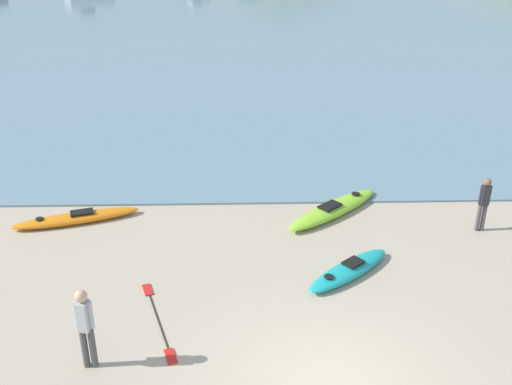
# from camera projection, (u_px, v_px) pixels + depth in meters

# --- Properties ---
(bay_water) EXTENTS (160.00, 70.00, 0.06)m
(bay_water) POSITION_uv_depth(u_px,v_px,m) (259.00, 11.00, 48.87)
(bay_water) COLOR slate
(bay_water) RESTS_ON ground_plane
(kayak_on_sand_0) EXTENTS (3.41, 1.55, 0.31)m
(kayak_on_sand_0) POSITION_uv_depth(u_px,v_px,m) (76.00, 218.00, 16.30)
(kayak_on_sand_0) COLOR orange
(kayak_on_sand_0) RESTS_ON ground_plane
(kayak_on_sand_2) EXTENTS (3.11, 2.89, 0.34)m
(kayak_on_sand_2) POSITION_uv_depth(u_px,v_px,m) (334.00, 209.00, 16.74)
(kayak_on_sand_2) COLOR #8CCC2D
(kayak_on_sand_2) RESTS_ON ground_plane
(kayak_on_sand_3) EXTENTS (2.40, 2.19, 0.30)m
(kayak_on_sand_3) POSITION_uv_depth(u_px,v_px,m) (349.00, 270.00, 13.99)
(kayak_on_sand_3) COLOR teal
(kayak_on_sand_3) RESTS_ON ground_plane
(person_near_foreground) EXTENTS (0.34, 0.27, 1.70)m
(person_near_foreground) POSITION_uv_depth(u_px,v_px,m) (85.00, 324.00, 10.84)
(person_near_foreground) COLOR #4C4C4C
(person_near_foreground) RESTS_ON ground_plane
(person_near_waterline) EXTENTS (0.31, 0.21, 1.51)m
(person_near_waterline) POSITION_uv_depth(u_px,v_px,m) (484.00, 201.00, 15.58)
(person_near_waterline) COLOR #4C4C4C
(person_near_waterline) RESTS_ON ground_plane
(loose_paddle) EXTENTS (1.06, 2.69, 0.03)m
(loose_paddle) POSITION_uv_depth(u_px,v_px,m) (158.00, 320.00, 12.46)
(loose_paddle) COLOR black
(loose_paddle) RESTS_ON ground_plane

